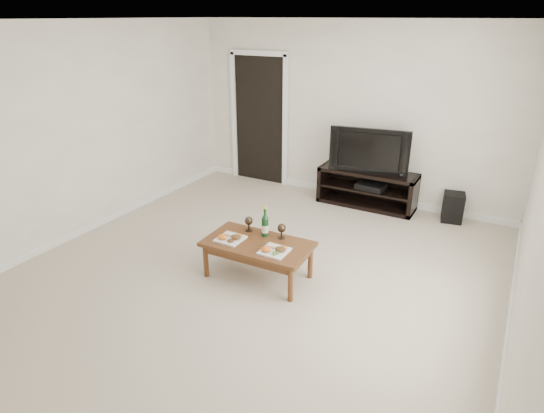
{
  "coord_description": "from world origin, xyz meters",
  "views": [
    {
      "loc": [
        2.27,
        -3.67,
        2.64
      ],
      "look_at": [
        0.03,
        0.33,
        0.7
      ],
      "focal_mm": 30.0,
      "sensor_mm": 36.0,
      "label": 1
    }
  ],
  "objects": [
    {
      "name": "back_wall",
      "position": [
        0.0,
        2.77,
        1.3
      ],
      "size": [
        5.0,
        0.04,
        2.6
      ],
      "primitive_type": "cube",
      "color": "white",
      "rests_on": "ground"
    },
    {
      "name": "plate_right",
      "position": [
        0.31,
        -0.11,
        0.45
      ],
      "size": [
        0.27,
        0.27,
        0.07
      ],
      "primitive_type": "cube",
      "color": "white",
      "rests_on": "coffee_table"
    },
    {
      "name": "doorway",
      "position": [
        -1.55,
        2.73,
        1.02
      ],
      "size": [
        0.9,
        0.02,
        2.05
      ],
      "primitive_type": "cube",
      "color": "black",
      "rests_on": "ground"
    },
    {
      "name": "floor",
      "position": [
        0.0,
        0.0,
        0.0
      ],
      "size": [
        5.5,
        5.5,
        0.0
      ],
      "primitive_type": "plane",
      "color": "beige",
      "rests_on": "ground"
    },
    {
      "name": "goblet_right",
      "position": [
        0.23,
        0.19,
        0.51
      ],
      "size": [
        0.09,
        0.09,
        0.17
      ],
      "primitive_type": null,
      "color": "#36291D",
      "rests_on": "coffee_table"
    },
    {
      "name": "av_receiver",
      "position": [
        0.49,
        2.48,
        0.33
      ],
      "size": [
        0.42,
        0.33,
        0.08
      ],
      "primitive_type": "cube",
      "rotation": [
        0.0,
        0.0,
        -0.08
      ],
      "color": "black",
      "rests_on": "media_console"
    },
    {
      "name": "goblet_left",
      "position": [
        -0.18,
        0.18,
        0.51
      ],
      "size": [
        0.09,
        0.09,
        0.17
      ],
      "primitive_type": null,
      "color": "#36291D",
      "rests_on": "coffee_table"
    },
    {
      "name": "subwoofer",
      "position": [
        1.64,
        2.55,
        0.2
      ],
      "size": [
        0.31,
        0.31,
        0.4
      ],
      "primitive_type": "cube",
      "rotation": [
        0.0,
        0.0,
        0.18
      ],
      "color": "black",
      "rests_on": "ground"
    },
    {
      "name": "wine_bottle",
      "position": [
        0.04,
        0.16,
        0.59
      ],
      "size": [
        0.07,
        0.07,
        0.35
      ],
      "primitive_type": "cylinder",
      "color": "#0E3516",
      "rests_on": "coffee_table"
    },
    {
      "name": "media_console",
      "position": [
        0.43,
        2.5,
        0.28
      ],
      "size": [
        1.42,
        0.45,
        0.55
      ],
      "primitive_type": "cube",
      "color": "black",
      "rests_on": "ground"
    },
    {
      "name": "plate_left",
      "position": [
        -0.24,
        -0.1,
        0.45
      ],
      "size": [
        0.27,
        0.27,
        0.07
      ],
      "primitive_type": "cube",
      "color": "white",
      "rests_on": "coffee_table"
    },
    {
      "name": "coffee_table",
      "position": [
        0.05,
        -0.02,
        0.21
      ],
      "size": [
        1.15,
        0.65,
        0.42
      ],
      "primitive_type": "cube",
      "rotation": [
        0.0,
        0.0,
        0.03
      ],
      "color": "brown",
      "rests_on": "ground"
    },
    {
      "name": "television",
      "position": [
        0.43,
        2.5,
        0.87
      ],
      "size": [
        1.13,
        0.32,
        0.64
      ],
      "primitive_type": "imported",
      "rotation": [
        0.0,
        0.0,
        0.16
      ],
      "color": "black",
      "rests_on": "media_console"
    },
    {
      "name": "ceiling",
      "position": [
        0.0,
        0.0,
        2.62
      ],
      "size": [
        5.0,
        5.5,
        0.04
      ],
      "primitive_type": "cube",
      "color": "white",
      "rests_on": "back_wall"
    }
  ]
}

